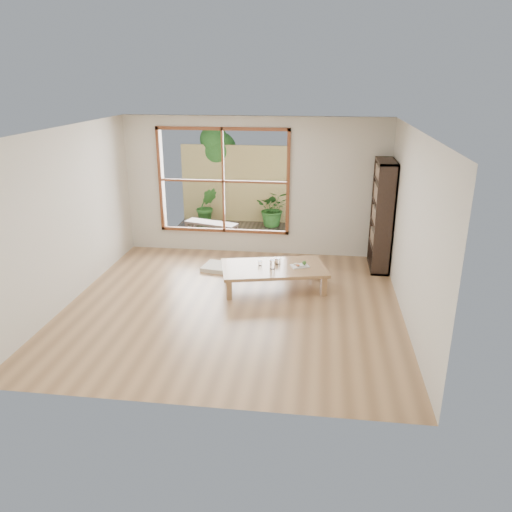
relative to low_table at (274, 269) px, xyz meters
The scene contains 15 objects.
ground 0.96m from the low_table, 126.18° to the right, with size 5.00×5.00×0.00m, color tan.
low_table is the anchor object (origin of this frame).
floor_cushion 1.32m from the low_table, 146.74° to the left, with size 0.49×0.49×0.07m, color silver.
bookshelf 2.23m from the low_table, 33.10° to the left, with size 0.31×0.87×1.94m, color #31221B.
glass_tall 0.15m from the low_table, 97.53° to the right, with size 0.08×0.08×0.15m, color silver.
glass_mid 0.18m from the low_table, 64.04° to the left, with size 0.06×0.06×0.09m, color silver.
glass_short 0.17m from the low_table, 70.99° to the left, with size 0.08×0.08×0.10m, color silver.
glass_small 0.24m from the low_table, behind, with size 0.06×0.06×0.07m, color silver.
food_tray 0.44m from the low_table, 10.28° to the left, with size 0.33×0.29×0.09m.
deck 3.06m from the low_table, 111.93° to the left, with size 2.80×2.00×0.05m, color #362F27.
garden_bench 2.83m from the low_table, 123.22° to the left, with size 1.17×0.64×0.36m.
bamboo_fence 4.03m from the low_table, 106.56° to the left, with size 2.80×0.06×1.80m, color tan.
shrub_right 3.51m from the low_table, 95.72° to the left, with size 0.75×0.65×0.83m, color #2B6726.
shrub_left 3.88m from the low_table, 118.98° to the left, with size 0.48×0.38×0.87m, color #2B6726.
garden_tree 4.69m from the low_table, 113.74° to the left, with size 1.04×0.85×2.22m.
Camera 1 is at (1.23, -6.78, 3.28)m, focal length 35.00 mm.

